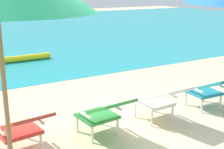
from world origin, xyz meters
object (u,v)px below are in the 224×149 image
(lounge_chair_far_left, at_px, (23,127))
(lounge_chair_far_right, at_px, (211,88))
(lounge_chair_near_left, at_px, (104,112))
(lounge_chair_near_right, at_px, (162,99))
(swim_buoy, at_px, (23,58))

(lounge_chair_far_left, bearing_deg, lounge_chair_far_right, -2.02)
(lounge_chair_near_left, xyz_separation_m, lounge_chair_near_right, (1.05, -0.00, 0.00))
(lounge_chair_near_right, height_order, lounge_chair_far_right, same)
(swim_buoy, xyz_separation_m, lounge_chair_far_left, (-1.42, -5.30, 0.31))
(swim_buoy, distance_m, lounge_chair_near_right, 5.45)
(swim_buoy, bearing_deg, lounge_chair_near_right, -82.08)
(lounge_chair_far_left, bearing_deg, lounge_chair_near_right, -2.55)
(lounge_chair_near_left, height_order, lounge_chair_far_right, same)
(swim_buoy, height_order, lounge_chair_far_right, lounge_chair_far_right)
(lounge_chair_far_left, distance_m, lounge_chair_near_right, 2.18)
(lounge_chair_near_left, distance_m, lounge_chair_near_right, 1.05)
(lounge_chair_far_right, bearing_deg, lounge_chair_far_left, 177.98)
(lounge_chair_far_left, xyz_separation_m, lounge_chair_far_right, (3.26, -0.11, 0.00))
(lounge_chair_near_left, relative_size, lounge_chair_near_right, 1.02)
(swim_buoy, height_order, lounge_chair_far_left, lounge_chair_far_left)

